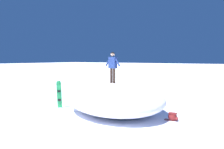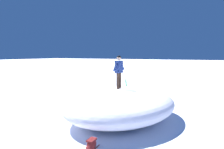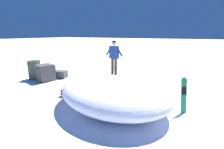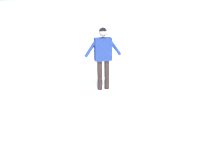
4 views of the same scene
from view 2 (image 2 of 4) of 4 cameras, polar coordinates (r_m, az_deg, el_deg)
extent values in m
plane|color=white|center=(9.41, 4.86, -15.33)|extent=(240.00, 240.00, 0.00)
ellipsoid|color=white|center=(9.77, 2.98, -9.29)|extent=(7.69, 6.89, 1.69)
cylinder|color=black|center=(9.44, 1.83, -2.02)|extent=(0.14, 0.14, 0.83)
cylinder|color=black|center=(9.61, 2.46, -1.88)|extent=(0.14, 0.14, 0.83)
cube|color=navy|center=(9.45, 2.17, 2.42)|extent=(0.48, 0.27, 0.62)
sphere|color=tan|center=(9.43, 2.18, 5.17)|extent=(0.23, 0.23, 0.23)
cylinder|color=navy|center=(9.17, 1.11, 2.65)|extent=(0.40, 0.13, 0.51)
cylinder|color=navy|center=(9.72, 3.17, 2.84)|extent=(0.40, 0.13, 0.51)
sphere|color=black|center=(9.43, 2.18, 5.31)|extent=(0.22, 0.22, 0.22)
cube|color=#1E8C47|center=(13.12, 4.81, -5.51)|extent=(0.39, 0.38, 1.58)
cylinder|color=#1E8C47|center=(12.95, 4.32, -2.11)|extent=(0.26, 0.22, 0.28)
cube|color=black|center=(13.06, 4.77, -4.29)|extent=(0.23, 0.20, 0.38)
cube|color=black|center=(13.04, 4.45, -4.31)|extent=(0.20, 0.18, 0.12)
cube|color=black|center=(13.18, 4.80, -6.72)|extent=(0.20, 0.18, 0.12)
ellipsoid|color=maroon|center=(7.17, -6.36, -20.80)|extent=(0.45, 0.30, 0.40)
ellipsoid|color=maroon|center=(7.05, -7.30, -21.87)|extent=(0.13, 0.23, 0.19)
cube|color=maroon|center=(7.10, -6.37, -19.59)|extent=(0.38, 0.25, 0.06)
cylinder|color=maroon|center=(7.41, -4.65, -21.48)|extent=(0.31, 0.04, 0.04)
cylinder|color=maroon|center=(7.48, -5.82, -21.18)|extent=(0.31, 0.04, 0.04)
camera|label=1|loc=(13.43, -52.06, 2.08)|focal=32.03mm
camera|label=3|loc=(12.83, 42.13, 5.92)|focal=26.21mm
camera|label=4|loc=(15.26, -16.91, 9.35)|focal=42.60mm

